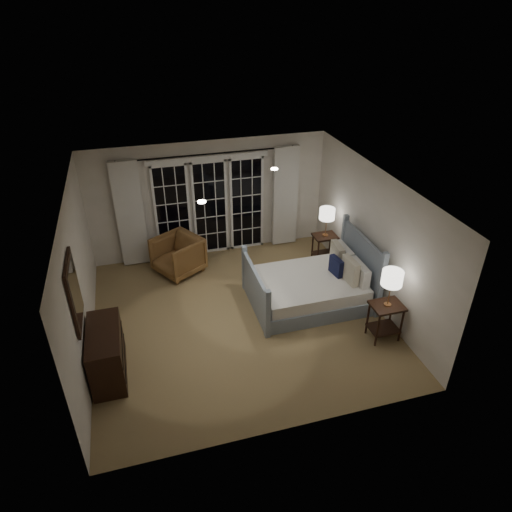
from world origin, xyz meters
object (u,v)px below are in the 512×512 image
object	(u,v)px
bed	(312,287)
armchair	(178,255)
nightstand_left	(385,316)
nightstand_right	(324,244)
lamp_left	(392,278)
dresser	(107,353)
lamp_right	(327,214)

from	to	relation	value
bed	armchair	size ratio (longest dim) A/B	2.44
nightstand_left	nightstand_right	distance (m)	2.56
lamp_left	nightstand_left	bearing A→B (deg)	-153.43
bed	armchair	distance (m)	2.82
armchair	nightstand_left	bearing A→B (deg)	14.75
bed	nightstand_right	distance (m)	1.50
nightstand_right	dresser	world-z (taller)	dresser
lamp_right	dresser	world-z (taller)	lamp_right
lamp_right	armchair	xyz separation A→B (m)	(-3.04, 0.43, -0.73)
nightstand_left	dresser	size ratio (longest dim) A/B	0.59
nightstand_left	armchair	distance (m)	4.25
nightstand_right	dresser	distance (m)	4.94
bed	lamp_right	distance (m)	1.70
bed	dresser	size ratio (longest dim) A/B	1.85
lamp_right	armchair	bearing A→B (deg)	172.00
lamp_left	dresser	distance (m)	4.50
lamp_right	dresser	xyz separation A→B (m)	(-4.44, -2.18, -0.72)
armchair	dresser	world-z (taller)	dresser
nightstand_left	bed	bearing A→B (deg)	120.82
lamp_right	lamp_left	bearing A→B (deg)	-90.41
nightstand_left	lamp_left	world-z (taller)	lamp_left
bed	nightstand_left	distance (m)	1.51
armchair	dresser	size ratio (longest dim) A/B	0.76
lamp_right	nightstand_right	bearing A→B (deg)	180.00
nightstand_left	armchair	bearing A→B (deg)	135.31
bed	lamp_left	distance (m)	1.74
lamp_left	armchair	xyz separation A→B (m)	(-3.02, 2.99, -0.79)
nightstand_left	lamp_left	bearing A→B (deg)	26.57
armchair	dresser	bearing A→B (deg)	-58.82
nightstand_right	lamp_right	distance (m)	0.71
lamp_left	armchair	size ratio (longest dim) A/B	0.75
bed	nightstand_right	world-z (taller)	bed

